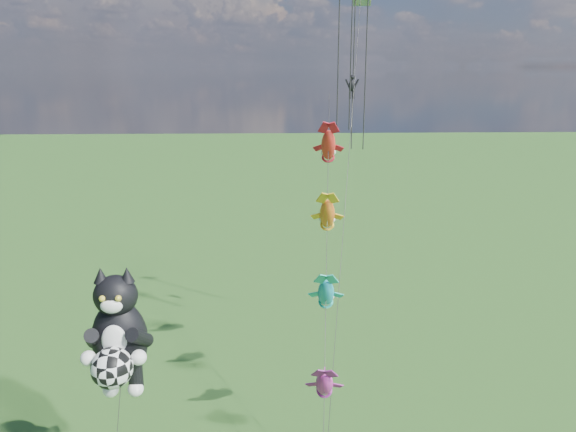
{
  "coord_description": "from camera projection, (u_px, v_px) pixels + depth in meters",
  "views": [
    {
      "loc": [
        7.0,
        -17.54,
        19.11
      ],
      "look_at": [
        8.18,
        13.86,
        10.75
      ],
      "focal_mm": 35.0,
      "sensor_mm": 36.0,
      "label": 1
    }
  ],
  "objects": [
    {
      "name": "fish_windsock_rig",
      "position": [
        327.0,
        253.0,
        28.76
      ],
      "size": [
        2.15,
        15.88,
        17.61
      ],
      "rotation": [
        0.0,
        0.0,
        0.21
      ],
      "color": "brown",
      "rests_on": "ground"
    },
    {
      "name": "parafoil_rig",
      "position": [
        352.0,
        72.0,
        34.83
      ],
      "size": [
        4.58,
        17.26,
        25.16
      ],
      "rotation": [
        0.0,
        0.0,
        -0.13
      ],
      "color": "brown",
      "rests_on": "ground"
    },
    {
      "name": "cat_kite_rig",
      "position": [
        118.0,
        336.0,
        23.59
      ],
      "size": [
        2.7,
        4.22,
        11.15
      ],
      "rotation": [
        0.0,
        0.0,
        -0.1
      ],
      "color": "brown",
      "rests_on": "ground"
    }
  ]
}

